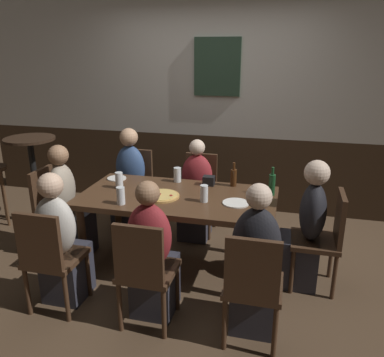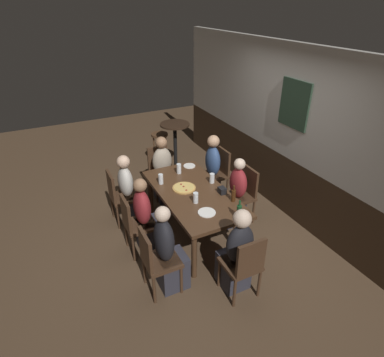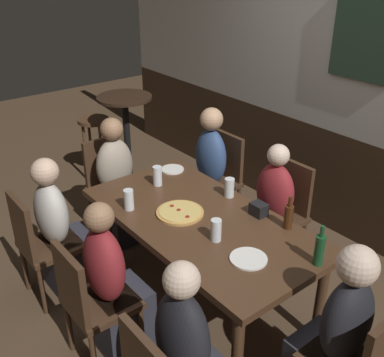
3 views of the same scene
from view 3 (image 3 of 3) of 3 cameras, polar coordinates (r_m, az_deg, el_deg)
name	(u,v)px [view 3 (image 3 of 3)]	position (r m, az deg, el deg)	size (l,w,h in m)	color
ground_plane	(200,301)	(3.64, 0.99, -14.83)	(12.00, 12.00, 0.00)	#4C3826
wall_back	(355,95)	(4.13, 19.40, 9.69)	(6.40, 0.13, 2.60)	#332316
dining_table	(201,228)	(3.24, 1.08, -6.06)	(1.76, 0.91, 0.74)	#472D1C
chair_left_near	(40,242)	(3.56, -18.22, -7.41)	(0.40, 0.40, 0.88)	#422B1C
chair_mid_far	(283,208)	(3.85, 11.12, -3.63)	(0.40, 0.40, 0.88)	#422B1C
chair_mid_near	(90,299)	(2.97, -12.45, -14.31)	(0.40, 0.40, 0.88)	#422B1C
chair_head_west	(110,182)	(4.26, -10.09, -0.38)	(0.40, 0.40, 0.88)	#422B1C
chair_left_far	(220,175)	(4.32, 3.44, 0.42)	(0.40, 0.40, 0.88)	#422B1C
person_left_near	(61,236)	(3.61, -15.78, -6.88)	(0.34, 0.37, 1.12)	#2D2D38
person_mid_far	(268,220)	(3.77, 9.40, -5.01)	(0.34, 0.37, 1.09)	#2D2D38
person_mid_near	(114,291)	(3.04, -9.60, -13.55)	(0.34, 0.37, 1.12)	#2D2D38
person_head_west	(119,190)	(4.14, -8.96, -1.40)	(0.37, 0.34, 1.14)	#2D2D38
person_left_far	(207,180)	(4.23, 1.80, -0.16)	(0.34, 0.37, 1.17)	#2D2D38
person_head_east	(334,344)	(2.77, 17.06, -18.94)	(0.37, 0.34, 1.15)	#2D2D38
pizza	(180,212)	(3.24, -1.49, -4.19)	(0.33, 0.33, 0.03)	tan
pint_glass_pale	(129,201)	(3.29, -7.79, -2.73)	(0.07, 0.07, 0.15)	silver
tumbler_water	(157,177)	(3.60, -4.28, 0.22)	(0.07, 0.07, 0.16)	silver
tumbler_short	(216,231)	(2.94, 2.98, -6.51)	(0.07, 0.07, 0.15)	silver
pint_glass_stout	(229,189)	(3.44, 4.62, -1.24)	(0.07, 0.07, 0.15)	silver
beer_bottle_green	(319,249)	(2.81, 15.43, -8.41)	(0.06, 0.06, 0.26)	#194723
beer_bottle_brown	(289,216)	(3.11, 11.82, -4.55)	(0.06, 0.06, 0.24)	#42230F
plate_white_large	(248,259)	(2.82, 6.97, -9.78)	(0.23, 0.23, 0.01)	white
plate_white_small	(172,169)	(3.86, -2.43, 1.14)	(0.19, 0.19, 0.01)	white
condiment_caddy	(259,209)	(3.24, 8.21, -3.77)	(0.11, 0.09, 0.09)	black
side_bar_table	(127,136)	(4.93, -8.01, 5.19)	(0.56, 0.56, 1.05)	black
bar_stool	(94,132)	(5.26, -11.94, 5.64)	(0.34, 0.34, 0.72)	#513521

